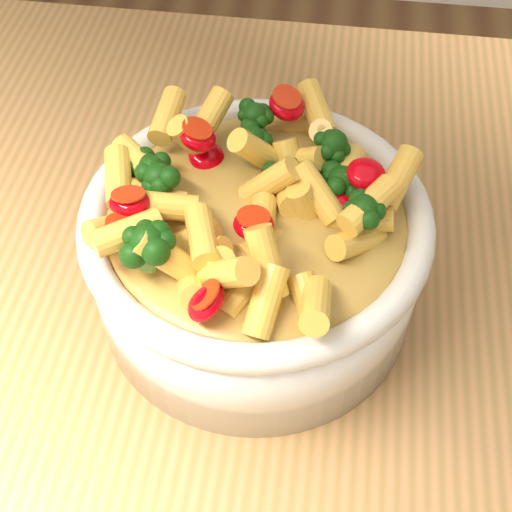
# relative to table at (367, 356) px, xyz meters

# --- Properties ---
(table) EXTENTS (1.20, 0.80, 0.90)m
(table) POSITION_rel_table_xyz_m (0.00, 0.00, 0.00)
(table) COLOR #B47F4D
(table) RESTS_ON ground
(serving_bowl) EXTENTS (0.27, 0.27, 0.11)m
(serving_bowl) POSITION_rel_table_xyz_m (-0.11, -0.02, 0.16)
(serving_bowl) COLOR silver
(serving_bowl) RESTS_ON table
(pasta_salad) EXTENTS (0.21, 0.21, 0.05)m
(pasta_salad) POSITION_rel_table_xyz_m (-0.11, -0.02, 0.23)
(pasta_salad) COLOR #F6B94D
(pasta_salad) RESTS_ON serving_bowl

